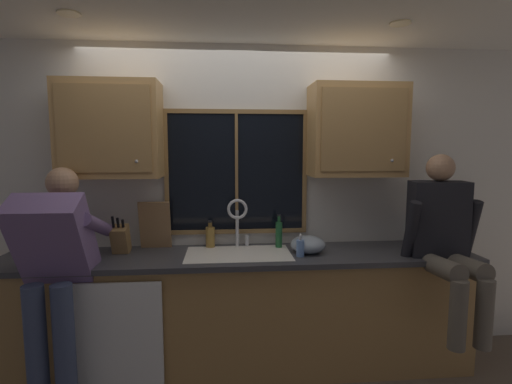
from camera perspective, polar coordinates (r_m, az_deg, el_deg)
The scene contains 24 objects.
back_wall at distance 3.21m, azimuth -2.74°, elevation -1.41°, with size 5.92×0.12×2.55m, color silver.
ceiling_downlight_left at distance 2.81m, azimuth -26.37°, elevation 22.97°, with size 0.14×0.14×0.01m, color #FFEAB2.
ceiling_downlight_right at distance 2.90m, azimuth 20.93°, elevation 22.66°, with size 0.14×0.14×0.01m, color #FFEAB2.
window_glass at distance 3.12m, azimuth -2.95°, elevation 2.97°, with size 1.10×0.02×0.95m, color black.
window_frame_top at distance 3.12m, azimuth -3.00°, elevation 12.03°, with size 1.17×0.02×0.04m, color olive.
window_frame_bottom at distance 3.18m, azimuth -2.89°, elevation -5.95°, with size 1.17×0.02×0.04m, color olive.
window_frame_left at distance 3.14m, azimuth -13.36°, elevation 2.82°, with size 0.04×0.02×0.95m, color olive.
window_frame_right at distance 3.18m, azimuth 7.35°, elevation 2.99°, with size 0.04×0.02×0.95m, color olive.
window_mullion_center at distance 3.11m, azimuth -2.94°, elevation 2.95°, with size 0.02×0.02×0.95m, color olive.
lower_cabinet_run at distance 3.11m, azimuth -2.39°, elevation -17.78°, with size 3.52×0.58×0.88m, color #A07744.
countertop at distance 2.93m, azimuth -2.42°, elevation -9.71°, with size 3.58×0.62×0.04m, color #38383D.
dishwasher_front at distance 2.90m, azimuth -20.08°, elevation -19.64°, with size 0.60×0.02×0.74m, color white.
upper_cabinet_left at distance 3.07m, azimuth -21.08°, elevation 8.75°, with size 0.74×0.36×0.72m.
upper_cabinet_right at distance 3.14m, azimuth 14.93°, elevation 8.90°, with size 0.74×0.36×0.72m.
sink at distance 2.96m, azimuth -2.66°, elevation -11.10°, with size 0.80×0.46×0.21m.
faucet at distance 3.05m, azimuth -2.69°, elevation -3.77°, with size 0.18×0.09×0.40m.
person_standing at distance 2.82m, azimuth -28.09°, elevation -9.60°, with size 0.53×0.67×1.59m.
person_sitting_on_counter at distance 3.07m, azimuth 26.58°, elevation -5.73°, with size 0.54×0.62×1.26m.
knife_block at distance 3.09m, azimuth -19.74°, elevation -6.75°, with size 0.12×0.18×0.32m.
cutting_board at distance 3.14m, azimuth -14.98°, elevation -4.85°, with size 0.24×0.02×0.39m, color #997047.
mixing_bowl at distance 2.98m, azimuth 7.83°, elevation -7.86°, with size 0.27×0.27×0.13m, color #8C99A8.
soap_dispenser at distance 2.86m, azimuth 6.69°, elevation -8.34°, with size 0.06×0.07×0.17m.
bottle_green_glass at distance 3.12m, azimuth -6.91°, elevation -6.66°, with size 0.07×0.07×0.22m.
bottle_tall_clear at distance 3.09m, azimuth 3.47°, elevation -6.32°, with size 0.05×0.05×0.27m.
Camera 1 is at (-0.12, -3.12, 1.72)m, focal length 26.53 mm.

